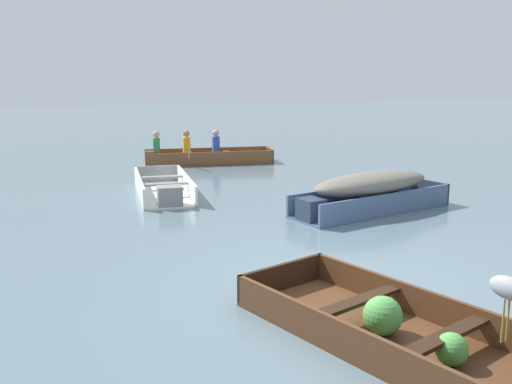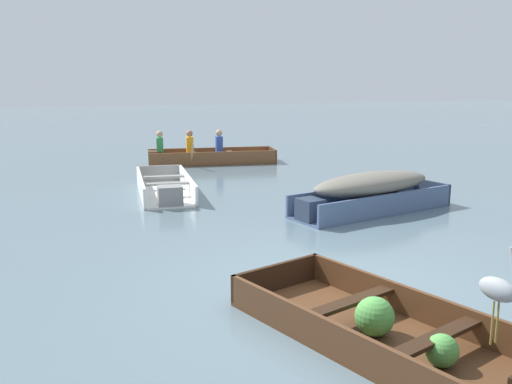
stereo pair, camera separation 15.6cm
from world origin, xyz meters
TOP-DOWN VIEW (x-y plane):
  - ground_plane at (0.00, 0.00)m, footprint 80.00×80.00m
  - dinghy_dark_varnish_foreground at (-0.12, -1.67)m, footprint 2.35×3.49m
  - skiff_slate_blue_near_moored at (2.08, 3.16)m, footprint 3.30×1.77m
  - skiff_white_mid_moored at (-1.28, 5.61)m, footprint 1.11×2.75m
  - rowboat_wooden_brown_with_crew at (0.31, 9.65)m, footprint 3.57×2.24m
  - heron_on_dinghy at (0.19, -2.50)m, footprint 0.22×0.46m

SIDE VIEW (x-z plane):
  - ground_plane at x=0.00m, z-range 0.00..0.00m
  - dinghy_dark_varnish_foreground at x=-0.12m, z-range -0.08..0.33m
  - skiff_white_mid_moored at x=-1.28m, z-range -0.06..0.34m
  - rowboat_wooden_brown_with_crew at x=0.31m, z-range -0.25..0.68m
  - skiff_slate_blue_near_moored at x=2.08m, z-range 0.06..0.78m
  - heron_on_dinghy at x=0.19m, z-range 0.46..1.30m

